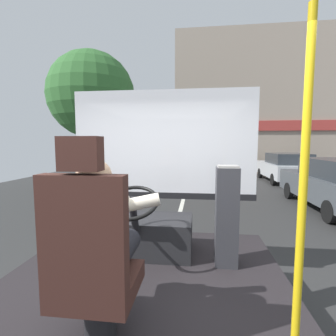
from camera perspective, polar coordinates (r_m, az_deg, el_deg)
The scene contains 11 objects.
ground at distance 10.73m, azimuth 4.27°, elevation -4.63°, with size 18.00×44.00×0.06m.
driver_seat at distance 1.62m, azimuth -17.04°, elevation -20.37°, with size 0.48×0.48×1.27m.
bus_driver at distance 1.68m, azimuth -15.28°, elevation -14.11°, with size 0.72×0.58×0.73m.
steering_console at distance 2.89m, azimuth -5.90°, elevation -14.77°, with size 1.10×0.97×0.81m.
handrail_pole at distance 1.51m, azimuth 28.63°, elevation -5.16°, with size 0.04×0.04×1.93m.
fare_box at distance 2.59m, azimuth 13.35°, elevation -10.71°, with size 0.22×0.21×1.01m.
windshield_panel at distance 3.40m, azimuth -1.13°, elevation 2.61°, with size 2.50×0.08×1.48m.
street_tree at distance 11.19m, azimuth -17.16°, elevation 15.64°, with size 3.56×3.56×5.67m.
shop_building at distance 18.72m, azimuth 21.91°, elevation 13.06°, with size 12.30×4.61×8.85m.
parked_car_silver at distance 13.46m, azimuth 25.61°, elevation 0.17°, with size 2.00×3.89×1.42m.
parked_car_red at distance 18.63m, azimuth 18.47°, elevation 1.52°, with size 1.98×4.00×1.22m.
Camera 1 is at (0.47, -1.74, 1.90)m, focal length 26.46 mm.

